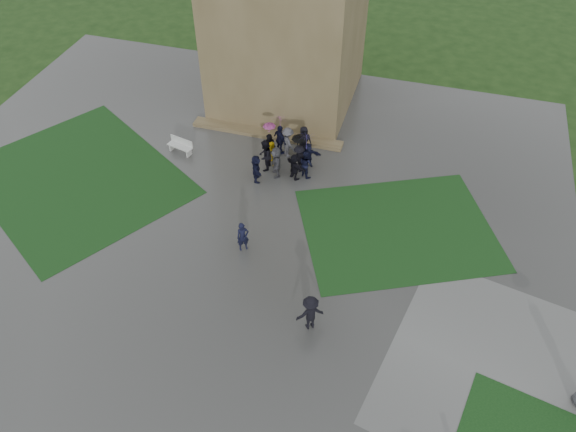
# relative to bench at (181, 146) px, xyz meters

# --- Properties ---
(ground) EXTENTS (120.00, 120.00, 0.00)m
(ground) POSITION_rel_bench_xyz_m (4.14, -7.73, -0.46)
(ground) COLOR black
(plaza) EXTENTS (34.00, 34.00, 0.02)m
(plaza) POSITION_rel_bench_xyz_m (4.14, -5.73, -0.45)
(plaza) COLOR #343431
(plaza) RESTS_ON ground
(lawn_inset_left) EXTENTS (14.10, 13.46, 0.01)m
(lawn_inset_left) POSITION_rel_bench_xyz_m (-4.36, -3.73, -0.44)
(lawn_inset_left) COLOR black
(lawn_inset_left) RESTS_ON plaza
(lawn_inset_right) EXTENTS (11.12, 10.15, 0.01)m
(lawn_inset_right) POSITION_rel_bench_xyz_m (12.64, -2.73, -0.44)
(lawn_inset_right) COLOR black
(lawn_inset_right) RESTS_ON plaza
(tower_plinth) EXTENTS (9.00, 0.80, 0.22)m
(tower_plinth) POSITION_rel_bench_xyz_m (4.14, 2.87, -0.33)
(tower_plinth) COLOR brown
(tower_plinth) RESTS_ON plaza
(bench) EXTENTS (1.56, 0.80, 0.86)m
(bench) POSITION_rel_bench_xyz_m (0.00, 0.00, 0.00)
(bench) COLOR beige
(bench) RESTS_ON plaza
(visitor_cluster) EXTENTS (3.55, 4.18, 2.67)m
(visitor_cluster) POSITION_rel_bench_xyz_m (6.05, 0.38, 0.60)
(visitor_cluster) COLOR black
(visitor_cluster) RESTS_ON plaza
(pedestrian_mid) EXTENTS (0.69, 0.65, 1.58)m
(pedestrian_mid) POSITION_rel_bench_xyz_m (5.86, -6.02, 0.35)
(pedestrian_mid) COLOR black
(pedestrian_mid) RESTS_ON plaza
(pedestrian_near) EXTENTS (1.30, 1.13, 1.79)m
(pedestrian_near) POSITION_rel_bench_xyz_m (9.94, -9.37, 0.45)
(pedestrian_near) COLOR black
(pedestrian_near) RESTS_ON plaza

